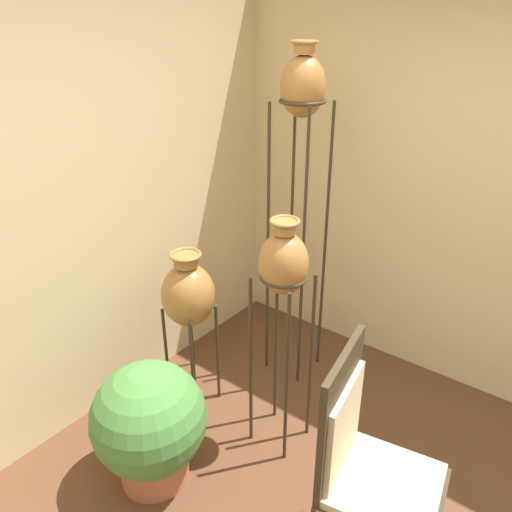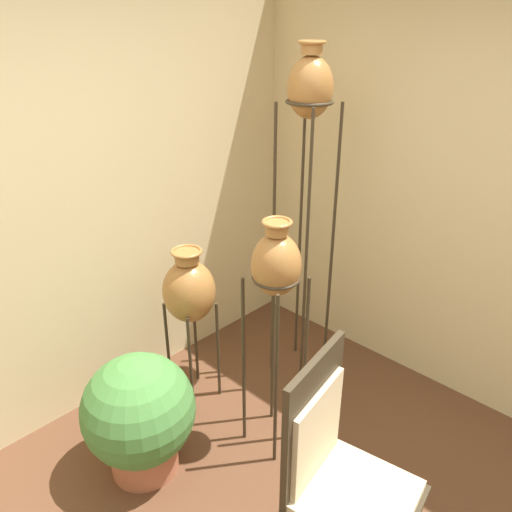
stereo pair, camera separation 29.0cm
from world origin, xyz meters
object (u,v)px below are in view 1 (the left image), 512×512
(vase_stand_tall, at_px, (302,104))
(chair, at_px, (365,459))
(vase_stand_medium, at_px, (284,269))
(vase_stand_short, at_px, (188,295))
(potted_plant, at_px, (150,424))

(vase_stand_tall, height_order, chair, vase_stand_tall)
(vase_stand_medium, xyz_separation_m, vase_stand_short, (-0.08, 0.63, -0.34))
(vase_stand_tall, distance_m, potted_plant, 1.96)
(potted_plant, bearing_deg, vase_stand_tall, -2.08)
(vase_stand_short, distance_m, chair, 1.39)
(vase_stand_tall, relative_size, chair, 1.95)
(vase_stand_medium, xyz_separation_m, potted_plant, (-0.66, 0.37, -0.76))
(vase_stand_tall, distance_m, vase_stand_short, 1.31)
(vase_stand_tall, relative_size, potted_plant, 3.04)
(chair, bearing_deg, vase_stand_tall, 35.50)
(vase_stand_tall, bearing_deg, vase_stand_short, 156.45)
(vase_stand_short, bearing_deg, vase_stand_tall, -23.55)
(vase_stand_short, relative_size, potted_plant, 1.49)
(chair, distance_m, potted_plant, 1.14)
(chair, bearing_deg, potted_plant, 94.15)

